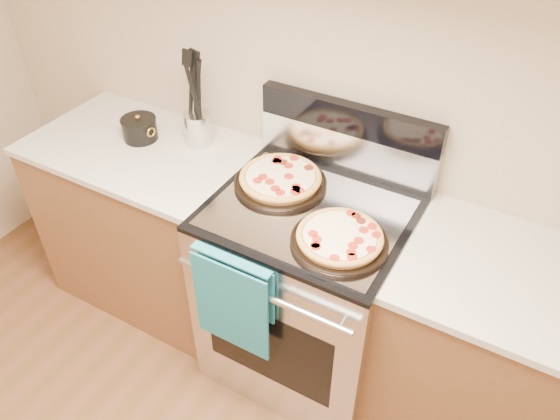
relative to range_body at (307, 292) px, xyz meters
The scene contains 17 objects.
wall_back 0.97m from the range_body, 90.00° to the left, with size 4.00×4.00×0.00m, color #C6AD8F.
range_body is the anchor object (origin of this frame).
oven_window 0.34m from the range_body, 90.00° to the right, with size 0.56×0.01×0.40m, color black.
cooktop 0.46m from the range_body, ahead, with size 0.76×0.68×0.02m, color black.
backsplash_lower 0.64m from the range_body, 90.00° to the left, with size 0.76×0.06×0.18m, color silver.
backsplash_upper 0.77m from the range_body, 90.00° to the left, with size 0.76×0.06×0.12m, color black.
oven_handle 0.51m from the range_body, 90.00° to the right, with size 0.03×0.03×0.70m, color silver.
dish_towel 0.47m from the range_body, 107.74° to the right, with size 0.32×0.05×0.42m, color teal, non-canonical shape.
foil_sheet 0.47m from the range_body, 90.00° to the right, with size 0.70×0.55×0.01m, color gray.
cabinet_left 0.88m from the range_body, behind, with size 1.00×0.62×0.88m, color brown.
countertop_left 0.99m from the range_body, behind, with size 1.02×0.64×0.03m, color #B7B0A4.
cabinet_right 0.88m from the range_body, ahead, with size 1.00×0.62×0.88m, color brown.
countertop_right 0.99m from the range_body, ahead, with size 1.02×0.64×0.03m, color #B7B0A4.
pepperoni_pizza_back 0.53m from the range_body, 158.17° to the left, with size 0.37×0.37×0.05m, color #C07E3A, non-canonical shape.
pepperoni_pizza_front 0.55m from the range_body, 36.23° to the right, with size 0.34×0.34×0.05m, color #C07E3A, non-canonical shape.
utensil_crock 0.87m from the range_body, 164.39° to the left, with size 0.12×0.12×0.15m, color silver.
saucepan 1.05m from the range_body, behind, with size 0.15×0.15×0.09m, color black.
Camera 1 is at (0.70, 0.19, 2.23)m, focal length 35.00 mm.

